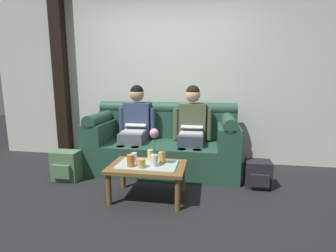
% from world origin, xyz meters
% --- Properties ---
extents(ground_plane, '(14.00, 14.00, 0.00)m').
position_xyz_m(ground_plane, '(0.00, 0.00, 0.00)').
color(ground_plane, black).
extents(back_wall_patterned, '(6.00, 0.12, 2.90)m').
position_xyz_m(back_wall_patterned, '(0.00, 1.70, 1.45)').
color(back_wall_patterned, silver).
rests_on(back_wall_patterned, ground_plane).
extents(timber_pillar, '(0.20, 0.20, 2.90)m').
position_xyz_m(timber_pillar, '(-1.79, 1.58, 1.45)').
color(timber_pillar, black).
rests_on(timber_pillar, ground_plane).
extents(couch, '(2.09, 0.88, 0.96)m').
position_xyz_m(couch, '(0.00, 1.17, 0.37)').
color(couch, '#234738').
rests_on(couch, ground_plane).
extents(person_left, '(0.56, 0.67, 1.22)m').
position_xyz_m(person_left, '(-0.41, 1.17, 0.66)').
color(person_left, '#595B66').
rests_on(person_left, ground_plane).
extents(person_right, '(0.56, 0.67, 1.22)m').
position_xyz_m(person_right, '(0.41, 1.17, 0.66)').
color(person_right, '#383D4C').
rests_on(person_right, ground_plane).
extents(coffee_table, '(0.82, 0.54, 0.39)m').
position_xyz_m(coffee_table, '(0.00, 0.22, 0.33)').
color(coffee_table, brown).
rests_on(coffee_table, ground_plane).
extents(flower_vase, '(0.09, 0.09, 0.41)m').
position_xyz_m(flower_vase, '(0.09, 0.17, 0.61)').
color(flower_vase, silver).
rests_on(flower_vase, coffee_table).
extents(cup_near_left, '(0.06, 0.06, 0.11)m').
position_xyz_m(cup_near_left, '(-0.15, 0.25, 0.45)').
color(cup_near_left, silver).
rests_on(cup_near_left, coffee_table).
extents(cup_near_right, '(0.06, 0.06, 0.13)m').
position_xyz_m(cup_near_right, '(0.01, 0.33, 0.46)').
color(cup_near_right, '#DBB77A').
rests_on(cup_near_right, coffee_table).
extents(cup_far_center, '(0.08, 0.08, 0.09)m').
position_xyz_m(cup_far_center, '(-0.03, 0.10, 0.44)').
color(cup_far_center, gold).
rests_on(cup_far_center, coffee_table).
extents(cup_far_left, '(0.08, 0.08, 0.12)m').
position_xyz_m(cup_far_left, '(0.15, 0.29, 0.45)').
color(cup_far_left, gold).
rests_on(cup_far_left, coffee_table).
extents(cup_far_right, '(0.08, 0.08, 0.13)m').
position_xyz_m(cup_far_right, '(-0.15, 0.12, 0.46)').
color(cup_far_right, '#B26633').
rests_on(cup_far_right, coffee_table).
extents(backpack_left, '(0.34, 0.27, 0.38)m').
position_xyz_m(backpack_left, '(-1.18, 0.55, 0.19)').
color(backpack_left, '#4C6B4C').
rests_on(backpack_left, ground_plane).
extents(backpack_right, '(0.30, 0.28, 0.33)m').
position_xyz_m(backpack_right, '(1.25, 0.73, 0.16)').
color(backpack_right, black).
rests_on(backpack_right, ground_plane).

